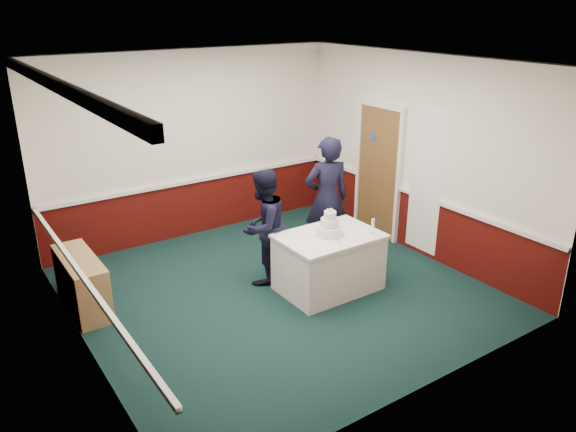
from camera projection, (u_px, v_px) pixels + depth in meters
ground at (279, 291)px, 7.56m from camera, size 5.00×5.00×0.00m
room_shell at (257, 139)px, 7.37m from camera, size 5.00×5.00×3.00m
sideboard at (82, 283)px, 7.04m from camera, size 0.41×1.20×0.70m
cake_table at (329, 262)px, 7.49m from camera, size 1.32×0.92×0.79m
wedding_cake at (330, 227)px, 7.31m from camera, size 0.35×0.35×0.36m
cake_knife at (337, 240)px, 7.18m from camera, size 0.07×0.22×0.00m
champagne_flute at (373, 224)px, 7.35m from camera, size 0.05×0.05×0.21m
person_man at (263, 227)px, 7.58m from camera, size 0.96×0.87×1.61m
person_woman at (327, 199)px, 8.26m from camera, size 0.78×0.62×1.87m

